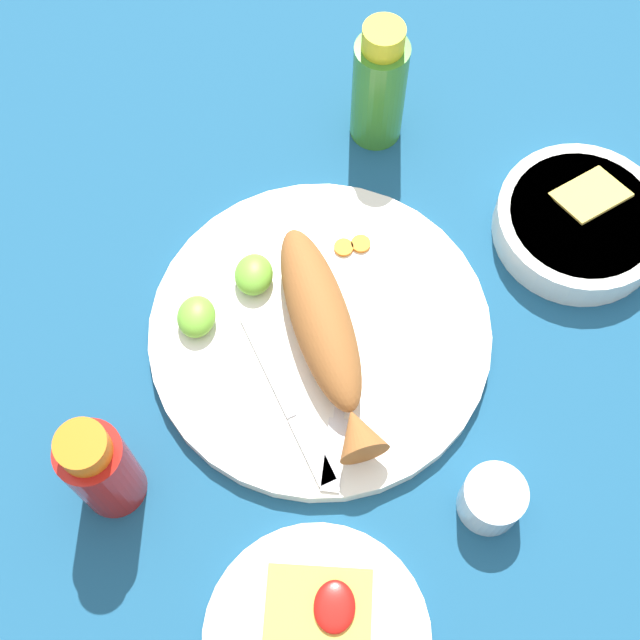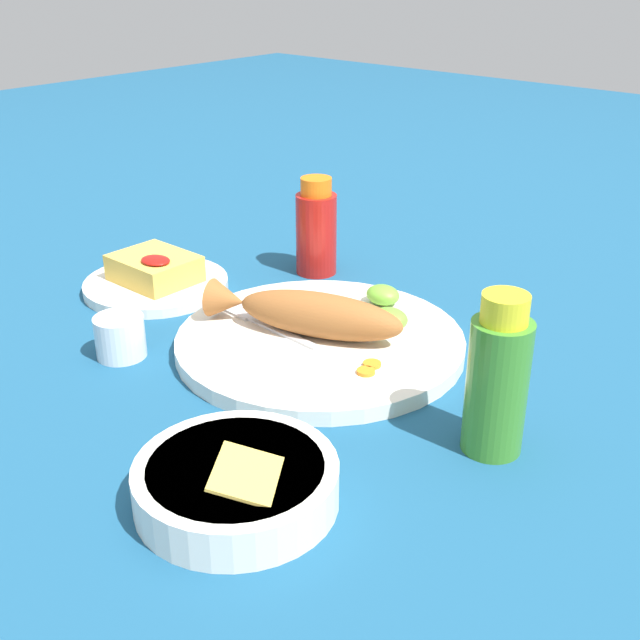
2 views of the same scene
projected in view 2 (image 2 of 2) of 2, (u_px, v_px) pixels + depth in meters
name	position (u px, v px, depth m)	size (l,w,h in m)	color
ground_plane	(320.00, 349.00, 0.95)	(4.00, 4.00, 0.00)	navy
main_plate	(320.00, 342.00, 0.95)	(0.34, 0.34, 0.02)	white
fried_fish	(306.00, 313.00, 0.94)	(0.25, 0.13, 0.05)	#935628
fork_near	(255.00, 320.00, 0.98)	(0.19, 0.03, 0.00)	silver
fork_far	(282.00, 307.00, 1.01)	(0.17, 0.10, 0.00)	silver
carrot_slice_near	(366.00, 372.00, 0.86)	(0.02, 0.02, 0.00)	orange
carrot_slice_mid	(372.00, 364.00, 0.88)	(0.02, 0.02, 0.00)	orange
lime_wedge_main	(390.00, 319.00, 0.96)	(0.05, 0.04, 0.03)	#6BB233
lime_wedge_side	(381.00, 294.00, 1.02)	(0.04, 0.04, 0.02)	#6BB233
hot_sauce_bottle_red	(316.00, 229.00, 1.15)	(0.06, 0.06, 0.14)	#B21914
hot_sauce_bottle_green	(497.00, 380.00, 0.73)	(0.06, 0.06, 0.16)	#3D8428
salt_cup	(120.00, 339.00, 0.93)	(0.06, 0.06, 0.05)	silver
side_plate_fries	(156.00, 285.00, 1.11)	(0.20, 0.20, 0.01)	white
fries_pile	(155.00, 268.00, 1.10)	(0.11, 0.09, 0.04)	gold
guacamole_bowl	(237.00, 481.00, 0.68)	(0.18, 0.18, 0.05)	white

